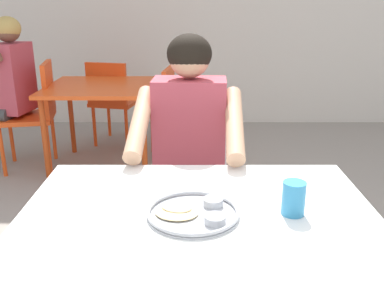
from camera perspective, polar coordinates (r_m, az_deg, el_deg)
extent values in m
cube|color=white|center=(1.35, 1.13, -10.06)|extent=(1.13, 0.85, 0.03)
cylinder|color=#B2B2B7|center=(1.92, -14.89, -13.95)|extent=(0.04, 0.04, 0.70)
cylinder|color=#B2B2B7|center=(1.93, 16.58, -13.91)|extent=(0.04, 0.04, 0.70)
cylinder|color=#B7BABF|center=(1.34, 0.37, -9.44)|extent=(0.29, 0.29, 0.01)
torus|color=#B7BABF|center=(1.34, 0.37, -9.02)|extent=(0.29, 0.29, 0.01)
cylinder|color=#B2B5BA|center=(1.29, 3.33, -10.04)|extent=(0.07, 0.07, 0.02)
cylinder|color=#B77F23|center=(1.28, 3.33, -9.85)|extent=(0.06, 0.06, 0.01)
cylinder|color=#B2B5BA|center=(1.39, 3.08, -7.74)|extent=(0.07, 0.07, 0.02)
cylinder|color=#9E4714|center=(1.39, 3.09, -7.56)|extent=(0.06, 0.06, 0.01)
ellipsoid|color=#E5C689|center=(1.34, -1.83, -9.09)|extent=(0.15, 0.14, 0.01)
ellipsoid|color=#D3BC86|center=(1.35, -1.81, -8.48)|extent=(0.11, 0.09, 0.01)
cylinder|color=#338CBF|center=(1.37, 13.66, -7.08)|extent=(0.07, 0.07, 0.11)
cylinder|color=#593319|center=(1.35, 13.76, -5.84)|extent=(0.06, 0.06, 0.02)
cube|color=silver|center=(2.21, -0.10, -6.31)|extent=(0.43, 0.42, 0.04)
cube|color=silver|center=(2.31, 0.16, 0.35)|extent=(0.39, 0.06, 0.38)
cylinder|color=silver|center=(2.18, 4.12, -13.49)|extent=(0.03, 0.03, 0.41)
cylinder|color=silver|center=(2.19, -4.76, -13.23)|extent=(0.03, 0.03, 0.41)
cylinder|color=silver|center=(2.45, 4.02, -9.53)|extent=(0.03, 0.03, 0.41)
cylinder|color=silver|center=(2.47, -3.76, -9.33)|extent=(0.03, 0.03, 0.41)
cylinder|color=#262626|center=(1.93, 3.86, -17.64)|extent=(0.10, 0.10, 0.45)
cylinder|color=#262626|center=(1.96, 3.98, -7.95)|extent=(0.14, 0.41, 0.12)
cylinder|color=#262626|center=(1.94, -5.44, -17.32)|extent=(0.10, 0.10, 0.45)
cylinder|color=#262626|center=(1.98, -4.83, -7.72)|extent=(0.14, 0.41, 0.12)
cube|color=#B23F4C|center=(2.05, -0.11, 1.34)|extent=(0.35, 0.22, 0.53)
cylinder|color=tan|center=(1.84, 5.94, 2.72)|extent=(0.10, 0.46, 0.25)
cylinder|color=tan|center=(1.87, -6.73, 2.91)|extent=(0.10, 0.46, 0.25)
sphere|color=tan|center=(1.97, -0.12, 11.56)|extent=(0.19, 0.19, 0.19)
ellipsoid|color=black|center=(1.97, -0.12, 11.97)|extent=(0.21, 0.20, 0.18)
cube|color=#E04C19|center=(3.57, -11.77, 7.49)|extent=(0.87, 0.85, 0.03)
cylinder|color=#B33D14|center=(3.41, -18.76, 0.22)|extent=(0.04, 0.04, 0.68)
cylinder|color=#B33D14|center=(3.25, -6.17, 0.21)|extent=(0.04, 0.04, 0.68)
cylinder|color=#B33D14|center=(4.08, -15.57, 3.49)|extent=(0.04, 0.04, 0.68)
cylinder|color=#B33D14|center=(3.95, -5.04, 3.59)|extent=(0.04, 0.04, 0.68)
cube|color=#E84B18|center=(3.80, -21.05, 3.32)|extent=(0.50, 0.50, 0.04)
cube|color=#E84B18|center=(3.71, -18.39, 7.02)|extent=(0.11, 0.40, 0.43)
cylinder|color=#E84B18|center=(3.74, -23.77, -0.92)|extent=(0.03, 0.03, 0.42)
cylinder|color=#E84B18|center=(4.06, -22.72, 0.70)|extent=(0.03, 0.03, 0.42)
cylinder|color=#E84B18|center=(3.67, -18.39, -0.62)|extent=(0.03, 0.03, 0.42)
cylinder|color=#E84B18|center=(3.99, -17.75, 1.00)|extent=(0.03, 0.03, 0.42)
cube|color=#E0481B|center=(3.54, 0.36, 3.34)|extent=(0.48, 0.46, 0.04)
cube|color=#E0481B|center=(3.51, -2.89, 6.88)|extent=(0.09, 0.39, 0.40)
cylinder|color=#E0481B|center=(3.74, 3.34, 0.62)|extent=(0.03, 0.03, 0.41)
cylinder|color=#E0481B|center=(3.43, 2.92, -1.07)|extent=(0.03, 0.03, 0.41)
cylinder|color=#E0481B|center=(3.78, -1.96, 0.84)|extent=(0.03, 0.03, 0.41)
cylinder|color=#E0481B|center=(3.47, -2.85, -0.81)|extent=(0.03, 0.03, 0.41)
cube|color=#E94817|center=(4.27, -9.86, 5.61)|extent=(0.50, 0.51, 0.04)
cube|color=#E94817|center=(4.05, -11.11, 7.89)|extent=(0.39, 0.12, 0.39)
cylinder|color=#E94817|center=(4.55, -10.80, 3.53)|extent=(0.03, 0.03, 0.40)
cylinder|color=#E94817|center=(4.43, -6.86, 3.32)|extent=(0.03, 0.03, 0.40)
cylinder|color=#E94817|center=(4.24, -12.66, 2.30)|extent=(0.03, 0.03, 0.40)
cylinder|color=#E94817|center=(4.11, -8.49, 2.04)|extent=(0.03, 0.03, 0.40)
cylinder|color=#3D3D3D|center=(4.04, -23.30, 4.71)|extent=(0.41, 0.18, 0.12)
cube|color=#B23F4C|center=(3.76, -22.44, 8.17)|extent=(0.25, 0.37, 0.55)
cylinder|color=brown|center=(4.01, -23.35, 10.24)|extent=(0.46, 0.15, 0.25)
sphere|color=brown|center=(3.72, -23.16, 13.84)|extent=(0.19, 0.19, 0.19)
ellipsoid|color=tan|center=(3.72, -23.19, 14.06)|extent=(0.21, 0.20, 0.18)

